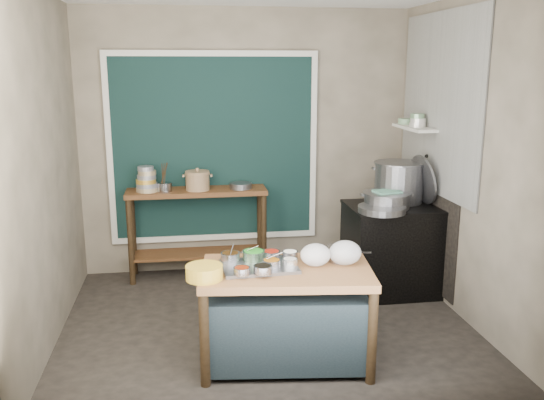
{
  "coord_description": "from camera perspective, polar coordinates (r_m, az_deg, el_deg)",
  "views": [
    {
      "loc": [
        -0.66,
        -4.64,
        2.2
      ],
      "look_at": [
        0.09,
        0.25,
        1.05
      ],
      "focal_mm": 38.0,
      "sensor_mm": 36.0,
      "label": 1
    }
  ],
  "objects": [
    {
      "name": "shelf_bowl_green",
      "position": [
        6.2,
        13.11,
        7.61
      ],
      "size": [
        0.16,
        0.16,
        0.06
      ],
      "primitive_type": "cylinder",
      "rotation": [
        0.0,
        0.0,
        0.04
      ],
      "color": "gray",
      "rests_on": "wall_shelf"
    },
    {
      "name": "ceramic_crock",
      "position": [
        6.0,
        -7.39,
        1.83
      ],
      "size": [
        0.28,
        0.28,
        0.18
      ],
      "primitive_type": null,
      "rotation": [
        0.0,
        0.0,
        -0.05
      ],
      "color": "olive",
      "rests_on": "back_counter"
    },
    {
      "name": "stove_top",
      "position": [
        5.72,
        12.12,
        -0.68
      ],
      "size": [
        0.92,
        0.69,
        0.03
      ],
      "primitive_type": "cube",
      "color": "black",
      "rests_on": "stove_block"
    },
    {
      "name": "green_cloth",
      "position": [
        5.57,
        11.34,
        0.83
      ],
      "size": [
        0.27,
        0.22,
        0.02
      ],
      "primitive_type": "cube",
      "rotation": [
        0.0,
        0.0,
        0.21
      ],
      "color": "#589C73",
      "rests_on": "steamer"
    },
    {
      "name": "right_wall",
      "position": [
        5.29,
        18.66,
        3.72
      ],
      "size": [
        0.02,
        3.0,
        2.8
      ],
      "primitive_type": "cube",
      "color": "gray",
      "rests_on": "floor"
    },
    {
      "name": "condiment_bowls",
      "position": [
        4.28,
        -1.13,
        -5.93
      ],
      "size": [
        0.59,
        0.46,
        0.07
      ],
      "color": "gray",
      "rests_on": "condiment_tray"
    },
    {
      "name": "prep_table",
      "position": [
        4.4,
        1.41,
        -11.41
      ],
      "size": [
        1.33,
        0.86,
        0.75
      ],
      "primitive_type": "cube",
      "rotation": [
        0.0,
        0.0,
        -0.12
      ],
      "color": "#925D35",
      "rests_on": "floor"
    },
    {
      "name": "stock_pot",
      "position": [
        5.85,
        12.43,
        1.75
      ],
      "size": [
        0.57,
        0.57,
        0.4
      ],
      "primitive_type": null,
      "rotation": [
        0.0,
        0.0,
        -0.13
      ],
      "color": "gray",
      "rests_on": "stove_top"
    },
    {
      "name": "yellow_basin",
      "position": [
        4.06,
        -6.73,
        -7.13
      ],
      "size": [
        0.29,
        0.29,
        0.1
      ],
      "primitive_type": "cylinder",
      "rotation": [
        0.0,
        0.0,
        0.13
      ],
      "color": "#B78A30",
      "rests_on": "prep_table"
    },
    {
      "name": "shallow_pan",
      "position": [
        5.42,
        10.82,
        -0.9
      ],
      "size": [
        0.47,
        0.47,
        0.06
      ],
      "primitive_type": "cylinder",
      "rotation": [
        0.0,
        0.0,
        0.07
      ],
      "color": "gray",
      "rests_on": "stove_top"
    },
    {
      "name": "curtain_panel",
      "position": [
        6.17,
        -5.78,
        5.12
      ],
      "size": [
        2.1,
        0.02,
        1.9
      ],
      "primitive_type": "cube",
      "color": "black",
      "rests_on": "back_wall"
    },
    {
      "name": "tile_panel",
      "position": [
        5.72,
        16.25,
        9.09
      ],
      "size": [
        0.02,
        1.7,
        1.7
      ],
      "primitive_type": "cube",
      "color": "#B2B2AA",
      "rests_on": "right_wall"
    },
    {
      "name": "condiment_tray",
      "position": [
        4.27,
        -1.28,
        -6.59
      ],
      "size": [
        0.56,
        0.42,
        0.02
      ],
      "primitive_type": "cube",
      "rotation": [
        0.0,
        0.0,
        0.05
      ],
      "color": "gray",
      "rests_on": "prep_table"
    },
    {
      "name": "utensil_cup",
      "position": [
        5.99,
        -10.61,
        1.27
      ],
      "size": [
        0.2,
        0.2,
        0.09
      ],
      "primitive_type": "cylinder",
      "rotation": [
        0.0,
        0.0,
        0.35
      ],
      "color": "gray",
      "rests_on": "back_counter"
    },
    {
      "name": "bowl_stack",
      "position": [
        6.01,
        -12.31,
        1.9
      ],
      "size": [
        0.23,
        0.23,
        0.26
      ],
      "color": "tan",
      "rests_on": "back_counter"
    },
    {
      "name": "pot_lid",
      "position": [
        5.81,
        14.75,
        1.98
      ],
      "size": [
        0.16,
        0.5,
        0.49
      ],
      "primitive_type": "cylinder",
      "rotation": [
        0.0,
        1.36,
        0.07
      ],
      "color": "gray",
      "rests_on": "stove_top"
    },
    {
      "name": "floor",
      "position": [
        5.18,
        -0.56,
        -12.15
      ],
      "size": [
        3.5,
        3.0,
        0.02
      ],
      "primitive_type": "cube",
      "color": "#2F2924",
      "rests_on": "ground"
    },
    {
      "name": "plastic_bag_a",
      "position": [
        4.3,
        4.33,
        -5.44
      ],
      "size": [
        0.24,
        0.21,
        0.17
      ],
      "primitive_type": "ellipsoid",
      "rotation": [
        0.0,
        0.0,
        0.09
      ],
      "color": "white",
      "rests_on": "prep_table"
    },
    {
      "name": "steamer",
      "position": [
        5.59,
        11.3,
        -0.01
      ],
      "size": [
        0.52,
        0.52,
        0.15
      ],
      "primitive_type": null,
      "rotation": [
        0.0,
        0.0,
        -0.13
      ],
      "color": "gray",
      "rests_on": "stove_top"
    },
    {
      "name": "curtain_frame",
      "position": [
        6.16,
        -5.78,
        5.11
      ],
      "size": [
        2.22,
        0.03,
        2.02
      ],
      "primitive_type": null,
      "color": "beige",
      "rests_on": "back_wall"
    },
    {
      "name": "stove_block",
      "position": [
        5.84,
        11.91,
        -4.88
      ],
      "size": [
        0.9,
        0.68,
        0.85
      ],
      "primitive_type": "cube",
      "color": "black",
      "rests_on": "floor"
    },
    {
      "name": "soot_patch",
      "position": [
        6.0,
        15.2,
        -1.85
      ],
      "size": [
        0.01,
        1.3,
        1.3
      ],
      "primitive_type": "cube",
      "color": "black",
      "rests_on": "right_wall"
    },
    {
      "name": "shelf_bowl_stack",
      "position": [
        5.92,
        14.23,
        7.62
      ],
      "size": [
        0.16,
        0.16,
        0.13
      ],
      "color": "silver",
      "rests_on": "wall_shelf"
    },
    {
      "name": "back_wall",
      "position": [
        6.23,
        -2.58,
        5.72
      ],
      "size": [
        3.5,
        0.02,
        2.8
      ],
      "primitive_type": "cube",
      "color": "gray",
      "rests_on": "floor"
    },
    {
      "name": "plastic_bag_b",
      "position": [
        4.35,
        7.25,
        -5.2
      ],
      "size": [
        0.28,
        0.26,
        0.18
      ],
      "primitive_type": "ellipsoid",
      "rotation": [
        0.0,
        0.0,
        -0.22
      ],
      "color": "white",
      "rests_on": "prep_table"
    },
    {
      "name": "left_wall",
      "position": [
        4.83,
        -21.76,
        2.64
      ],
      "size": [
        0.02,
        3.0,
        2.8
      ],
      "primitive_type": "cube",
      "color": "gray",
      "rests_on": "floor"
    },
    {
      "name": "saucepan",
      "position": [
        4.43,
        6.74,
        -5.27
      ],
      "size": [
        0.25,
        0.25,
        0.12
      ],
      "primitive_type": null,
      "rotation": [
        0.0,
        0.0,
        -0.21
      ],
      "color": "gray",
      "rests_on": "prep_table"
    },
    {
      "name": "wide_bowl",
      "position": [
        6.04,
        -3.12,
        1.42
      ],
      "size": [
        0.26,
        0.26,
        0.06
      ],
      "primitive_type": "cylinder",
      "rotation": [
        0.0,
        0.0,
        0.12
      ],
      "color": "gray",
      "rests_on": "back_counter"
    },
    {
      "name": "wall_shelf",
      "position": [
        5.98,
        13.97,
        6.96
      ],
      "size": [
        0.22,
        0.7,
        0.03
      ],
      "primitive_type": "cube",
      "color": "beige",
      "rests_on": "right_wall"
    },
    {
      "name": "back_counter",
      "position": [
        6.16,
        -7.36,
        -3.26
      ],
      "size": [
        1.45,
        0.4,
        0.95
      ],
      "primitive_type": "cube",
      "color": "brown",
      "rests_on": "floor"
    }
  ]
}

